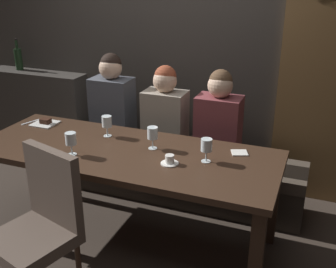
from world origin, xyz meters
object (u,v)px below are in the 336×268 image
wine_glass_center_front (107,122)px  fork_on_table (31,122)px  diner_far_end (219,119)px  wine_glass_near_right (153,134)px  wine_glass_end_right (71,139)px  wine_glass_center_back (206,146)px  diner_bearded (165,112)px  wine_bottle_dark_red (18,58)px  espresso_cup (170,160)px  banquette_bench (162,172)px  chair_near_side (41,220)px  dessert_plate (45,123)px  diner_redhead (112,102)px  dining_table (125,161)px

wine_glass_center_front → fork_on_table: 0.77m
diner_far_end → wine_glass_near_right: bearing=-119.3°
wine_glass_end_right → wine_glass_center_back: 0.93m
diner_bearded → wine_bottle_dark_red: size_ratio=2.34×
wine_glass_center_back → fork_on_table: (-1.59, 0.19, -0.11)m
espresso_cup → wine_glass_center_front: bearing=155.8°
banquette_bench → espresso_cup: (0.38, -0.79, 0.54)m
diner_bearded → wine_glass_near_right: 0.61m
chair_near_side → wine_glass_center_front: bearing=93.2°
dessert_plate → diner_bearded: bearing=27.0°
espresso_cup → dessert_plate: bearing=165.4°
diner_redhead → wine_glass_center_back: bearing=-31.6°
diner_bearded → wine_bottle_dark_red: bearing=168.7°
wine_glass_center_front → fork_on_table: bearing=177.4°
diner_bearded → wine_glass_center_back: bearing=-49.7°
diner_bearded → wine_glass_center_back: 0.86m
wine_bottle_dark_red → wine_glass_center_back: bearing=-23.3°
wine_glass_end_right → fork_on_table: size_ratio=0.96×
chair_near_side → diner_bearded: size_ratio=1.29×
diner_redhead → wine_bottle_dark_red: bearing=164.4°
diner_redhead → wine_glass_center_front: bearing=-65.9°
dining_table → wine_glass_end_right: size_ratio=13.41×
diner_redhead → wine_glass_center_front: 0.54m
wine_glass_center_front → wine_glass_end_right: bearing=-99.0°
diner_bearded → banquette_bench: bearing=165.8°
chair_near_side → dessert_plate: bearing=124.7°
wine_bottle_dark_red → wine_glass_center_back: size_ratio=1.99×
diner_redhead → chair_near_side: bearing=-79.1°
dining_table → espresso_cup: espresso_cup is taller
diner_far_end → wine_glass_center_front: (-0.75, -0.50, 0.04)m
diner_far_end → espresso_cup: bearing=-99.3°
wine_glass_end_right → dessert_plate: 0.71m
diner_bearded → chair_near_side: bearing=-99.3°
dining_table → wine_glass_end_right: bearing=-146.9°
dining_table → wine_glass_center_back: size_ratio=13.41×
wine_bottle_dark_red → dining_table: bearing=-30.8°
wine_bottle_dark_red → chair_near_side: bearing=-48.5°
diner_bearded → dessert_plate: size_ratio=4.01×
banquette_bench → wine_glass_near_right: 0.88m
diner_far_end → wine_glass_center_front: size_ratio=4.69×
diner_bearded → dessert_plate: (-0.89, -0.46, -0.06)m
fork_on_table → wine_bottle_dark_red: bearing=151.8°
diner_bearded → fork_on_table: bearing=-155.9°
wine_glass_end_right → fork_on_table: 0.82m
chair_near_side → wine_glass_center_back: 1.13m
dessert_plate → wine_bottle_dark_red: bearing=138.0°
wine_bottle_dark_red → fork_on_table: (0.76, -0.82, -0.33)m
chair_near_side → diner_redhead: diner_redhead is taller
wine_glass_center_front → wine_glass_center_back: 0.85m
banquette_bench → espresso_cup: 1.03m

